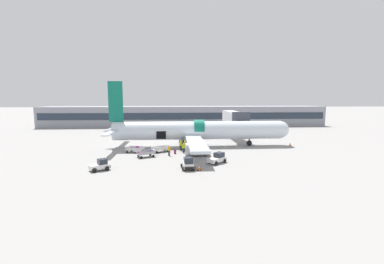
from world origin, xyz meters
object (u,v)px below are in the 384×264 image
object	(u,v)px
baggage_cart_queued	(135,149)
ground_crew_supervisor	(184,147)
ground_crew_helper	(186,144)
baggage_tug_rear	(217,159)
ground_crew_driver	(181,145)
baggage_tug_mid	(100,166)
baggage_cart_empty	(146,154)
ground_crew_loader_b	(169,150)
baggage_cart_loading	(161,149)
ground_crew_loader_a	(183,148)
suitcase_on_tarmac_upright	(175,152)
airplane	(196,131)
baggage_tug_lead	(188,164)

from	to	relation	value
baggage_cart_queued	ground_crew_supervisor	size ratio (longest dim) A/B	2.38
ground_crew_supervisor	ground_crew_helper	size ratio (longest dim) A/B	0.88
baggage_tug_rear	ground_crew_supervisor	size ratio (longest dim) A/B	1.87
ground_crew_supervisor	ground_crew_helper	distance (m)	1.58
ground_crew_driver	baggage_cart_queued	bearing A→B (deg)	-172.43
ground_crew_supervisor	ground_crew_helper	bearing A→B (deg)	78.58
baggage_tug_mid	baggage_cart_empty	distance (m)	8.60
ground_crew_loader_b	ground_crew_driver	world-z (taller)	ground_crew_driver
baggage_tug_rear	baggage_cart_loading	distance (m)	11.59
baggage_tug_rear	ground_crew_driver	world-z (taller)	ground_crew_driver
ground_crew_loader_b	ground_crew_helper	distance (m)	5.31
baggage_cart_empty	ground_crew_loader_b	world-z (taller)	ground_crew_loader_b
baggage_tug_mid	baggage_tug_rear	xyz separation A→B (m)	(15.32, 2.59, 0.03)
ground_crew_loader_a	ground_crew_driver	world-z (taller)	ground_crew_driver
baggage_cart_loading	baggage_cart_empty	distance (m)	4.33
suitcase_on_tarmac_upright	baggage_cart_queued	bearing A→B (deg)	166.24
baggage_cart_loading	ground_crew_loader_a	world-z (taller)	ground_crew_loader_a
airplane	baggage_cart_loading	size ratio (longest dim) A/B	9.27
ground_crew_driver	suitcase_on_tarmac_upright	distance (m)	2.89
baggage_tug_mid	baggage_tug_rear	size ratio (longest dim) A/B	0.88
baggage_tug_rear	ground_crew_supervisor	world-z (taller)	ground_crew_supervisor
baggage_tug_rear	baggage_cart_queued	xyz separation A→B (m)	(-12.48, 8.09, -0.11)
baggage_tug_mid	ground_crew_supervisor	bearing A→B (deg)	44.49
ground_crew_loader_b	ground_crew_helper	world-z (taller)	ground_crew_helper
ground_crew_helper	ground_crew_loader_b	bearing A→B (deg)	-122.19
baggage_cart_queued	baggage_tug_rear	bearing A→B (deg)	-32.97
baggage_tug_rear	ground_crew_helper	xyz separation A→B (m)	(-4.01, 9.77, 0.35)
ground_crew_loader_a	baggage_cart_queued	bearing A→B (deg)	173.91
baggage_cart_queued	suitcase_on_tarmac_upright	size ratio (longest dim) A/B	5.06
ground_crew_loader_b	ground_crew_helper	size ratio (longest dim) A/B	0.90
baggage_cart_loading	ground_crew_loader_b	xyz separation A→B (m)	(1.37, -2.91, 0.40)
ground_crew_loader_b	baggage_cart_queued	bearing A→B (deg)	153.44
ground_crew_supervisor	suitcase_on_tarmac_upright	size ratio (longest dim) A/B	2.13
baggage_tug_mid	ground_crew_driver	world-z (taller)	ground_crew_driver
baggage_tug_rear	suitcase_on_tarmac_upright	size ratio (longest dim) A/B	3.97
airplane	baggage_cart_queued	world-z (taller)	airplane
baggage_cart_loading	baggage_tug_mid	bearing A→B (deg)	-123.45
airplane	ground_crew_driver	bearing A→B (deg)	-128.90
baggage_tug_lead	ground_crew_driver	bearing A→B (deg)	92.66
baggage_tug_lead	ground_crew_loader_b	distance (m)	8.57
suitcase_on_tarmac_upright	airplane	bearing A→B (deg)	57.80
airplane	ground_crew_supervisor	size ratio (longest dim) A/B	21.70
baggage_tug_rear	baggage_cart_loading	xyz separation A→B (m)	(-8.21, 8.18, -0.14)
ground_crew_driver	ground_crew_helper	world-z (taller)	ground_crew_driver
baggage_tug_lead	ground_crew_supervisor	bearing A→B (deg)	90.08
baggage_tug_lead	ground_crew_loader_b	xyz separation A→B (m)	(-2.53, 8.19, 0.20)
baggage_tug_mid	baggage_cart_empty	world-z (taller)	baggage_tug_mid
baggage_tug_mid	ground_crew_loader_b	world-z (taller)	ground_crew_loader_b
baggage_cart_loading	ground_crew_helper	xyz separation A→B (m)	(4.20, 1.59, 0.49)
ground_crew_helper	suitcase_on_tarmac_upright	distance (m)	3.84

